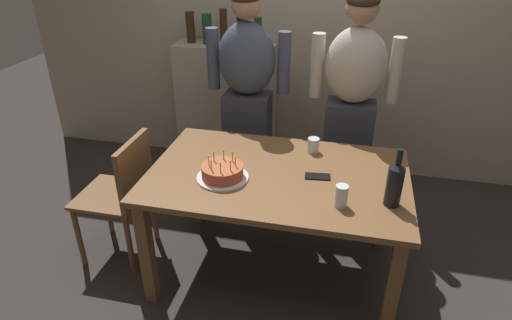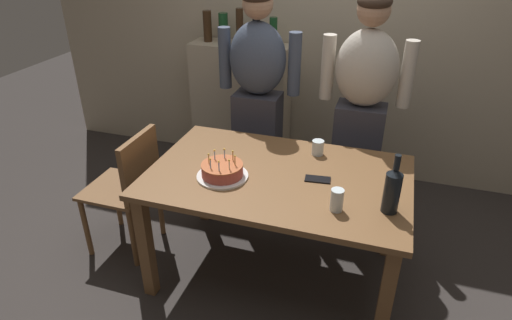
# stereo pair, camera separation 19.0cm
# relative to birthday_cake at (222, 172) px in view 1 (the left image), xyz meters

# --- Properties ---
(ground_plane) EXTENTS (10.00, 10.00, 0.00)m
(ground_plane) POSITION_rel_birthday_cake_xyz_m (0.29, 0.13, -0.78)
(ground_plane) COLOR #332D2B
(back_wall) EXTENTS (5.20, 0.10, 2.60)m
(back_wall) POSITION_rel_birthday_cake_xyz_m (0.29, 1.68, 0.52)
(back_wall) COLOR tan
(back_wall) RESTS_ON ground_plane
(dining_table) EXTENTS (1.50, 0.96, 0.74)m
(dining_table) POSITION_rel_birthday_cake_xyz_m (0.29, 0.13, -0.14)
(dining_table) COLOR brown
(dining_table) RESTS_ON ground_plane
(birthday_cake) EXTENTS (0.30, 0.30, 0.15)m
(birthday_cake) POSITION_rel_birthday_cake_xyz_m (0.00, 0.00, 0.00)
(birthday_cake) COLOR white
(birthday_cake) RESTS_ON dining_table
(water_glass_near) EXTENTS (0.07, 0.07, 0.09)m
(water_glass_near) POSITION_rel_birthday_cake_xyz_m (0.46, 0.44, 0.01)
(water_glass_near) COLOR silver
(water_glass_near) RESTS_ON dining_table
(water_glass_far) EXTENTS (0.07, 0.07, 0.12)m
(water_glass_far) POSITION_rel_birthday_cake_xyz_m (0.67, -0.13, 0.02)
(water_glass_far) COLOR silver
(water_glass_far) RESTS_ON dining_table
(wine_bottle) EXTENTS (0.08, 0.08, 0.32)m
(wine_bottle) POSITION_rel_birthday_cake_xyz_m (0.92, -0.05, 0.09)
(wine_bottle) COLOR black
(wine_bottle) RESTS_ON dining_table
(cell_phone) EXTENTS (0.15, 0.09, 0.01)m
(cell_phone) POSITION_rel_birthday_cake_xyz_m (0.53, 0.14, -0.04)
(cell_phone) COLOR black
(cell_phone) RESTS_ON dining_table
(person_man_bearded) EXTENTS (0.61, 0.27, 1.66)m
(person_man_bearded) POSITION_rel_birthday_cake_xyz_m (-0.08, 0.91, 0.09)
(person_man_bearded) COLOR #33333D
(person_man_bearded) RESTS_ON ground_plane
(person_woman_cardigan) EXTENTS (0.61, 0.27, 1.66)m
(person_woman_cardigan) POSITION_rel_birthday_cake_xyz_m (0.67, 0.91, 0.09)
(person_woman_cardigan) COLOR #33333D
(person_woman_cardigan) RESTS_ON ground_plane
(dining_chair) EXTENTS (0.42, 0.42, 0.87)m
(dining_chair) POSITION_rel_birthday_cake_xyz_m (-0.69, 0.08, -0.26)
(dining_chair) COLOR brown
(dining_chair) RESTS_ON ground_plane
(shelf_cabinet) EXTENTS (0.85, 0.30, 1.42)m
(shelf_cabinet) POSITION_rel_birthday_cake_xyz_m (-0.41, 1.46, -0.20)
(shelf_cabinet) COLOR tan
(shelf_cabinet) RESTS_ON ground_plane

